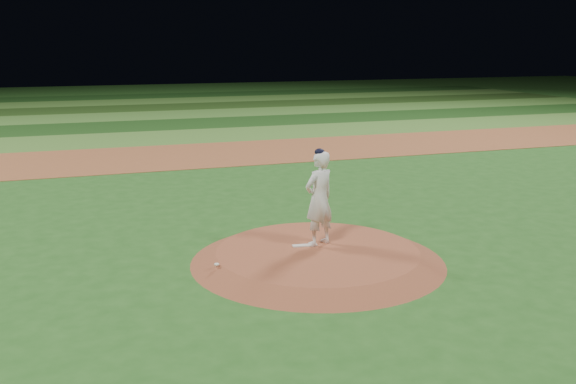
{
  "coord_description": "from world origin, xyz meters",
  "views": [
    {
      "loc": [
        -4.85,
        -12.32,
        4.67
      ],
      "look_at": [
        0.0,
        2.0,
        1.1
      ],
      "focal_mm": 40.0,
      "sensor_mm": 36.0,
      "label": 1
    }
  ],
  "objects_px": {
    "pitching_rubber": "(305,245)",
    "pitcher_on_mound": "(319,198)",
    "rosin_bag": "(217,264)",
    "pitchers_mound": "(318,256)"
  },
  "relations": [
    {
      "from": "pitching_rubber",
      "to": "pitcher_on_mound",
      "type": "bearing_deg",
      "value": 7.22
    },
    {
      "from": "pitchers_mound",
      "to": "pitching_rubber",
      "type": "height_order",
      "value": "pitching_rubber"
    },
    {
      "from": "pitching_rubber",
      "to": "rosin_bag",
      "type": "bearing_deg",
      "value": -156.82
    },
    {
      "from": "pitcher_on_mound",
      "to": "pitching_rubber",
      "type": "bearing_deg",
      "value": -179.24
    },
    {
      "from": "rosin_bag",
      "to": "pitcher_on_mound",
      "type": "height_order",
      "value": "pitcher_on_mound"
    },
    {
      "from": "pitching_rubber",
      "to": "pitcher_on_mound",
      "type": "relative_size",
      "value": 0.25
    },
    {
      "from": "pitchers_mound",
      "to": "pitching_rubber",
      "type": "bearing_deg",
      "value": 113.2
    },
    {
      "from": "rosin_bag",
      "to": "pitcher_on_mound",
      "type": "bearing_deg",
      "value": 14.66
    },
    {
      "from": "pitching_rubber",
      "to": "rosin_bag",
      "type": "xyz_separation_m",
      "value": [
        -2.13,
        -0.64,
        0.02
      ]
    },
    {
      "from": "rosin_bag",
      "to": "pitching_rubber",
      "type": "bearing_deg",
      "value": 16.71
    }
  ]
}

